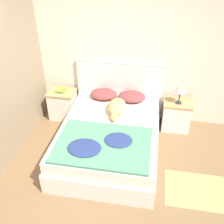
{
  "coord_description": "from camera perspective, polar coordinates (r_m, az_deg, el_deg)",
  "views": [
    {
      "loc": [
        0.63,
        -2.27,
        2.98
      ],
      "look_at": [
        0.03,
        1.2,
        0.63
      ],
      "focal_mm": 42.0,
      "sensor_mm": 36.0,
      "label": 1
    }
  ],
  "objects": [
    {
      "name": "nightstand_left",
      "position": [
        5.18,
        -10.66,
        1.66
      ],
      "size": [
        0.51,
        0.4,
        0.56
      ],
      "color": "silver",
      "rests_on": "ground_plane"
    },
    {
      "name": "nightstand_right",
      "position": [
        4.92,
        13.79,
        -0.67
      ],
      "size": [
        0.51,
        0.4,
        0.56
      ],
      "color": "silver",
      "rests_on": "ground_plane"
    },
    {
      "name": "headboard",
      "position": [
        4.97,
        1.71,
        5.04
      ],
      "size": [
        1.62,
        0.06,
        1.15
      ],
      "color": "silver",
      "rests_on": "ground_plane"
    },
    {
      "name": "bed",
      "position": [
        4.28,
        -0.48,
        -5.67
      ],
      "size": [
        1.54,
        2.09,
        0.53
      ],
      "color": "silver",
      "rests_on": "ground_plane"
    },
    {
      "name": "rug",
      "position": [
        4.08,
        20.33,
        -16.02
      ],
      "size": [
        1.22,
        0.66,
        0.0
      ],
      "color": "tan",
      "rests_on": "ground_plane"
    },
    {
      "name": "book_stack",
      "position": [
        5.04,
        -11.07,
        4.77
      ],
      "size": [
        0.15,
        0.19,
        0.06
      ],
      "color": "#337547",
      "rests_on": "nightstand_left"
    },
    {
      "name": "ground_plane",
      "position": [
        3.79,
        -3.72,
        -18.14
      ],
      "size": [
        16.0,
        16.0,
        0.0
      ],
      "primitive_type": "plane",
      "color": "brown"
    },
    {
      "name": "quilt",
      "position": [
        3.71,
        -2.11,
        -7.07
      ],
      "size": [
        1.33,
        0.97,
        0.07
      ],
      "color": "#4C8466",
      "rests_on": "bed"
    },
    {
      "name": "table_lamp",
      "position": [
        4.61,
        14.74,
        4.96
      ],
      "size": [
        0.19,
        0.19,
        0.38
      ],
      "color": "#2D2D33",
      "rests_on": "nightstand_right"
    },
    {
      "name": "pillow_right",
      "position": [
        4.71,
        4.34,
        3.37
      ],
      "size": [
        0.49,
        0.38,
        0.15
      ],
      "color": "brown",
      "rests_on": "bed"
    },
    {
      "name": "wall_side_left",
      "position": [
        4.3,
        -21.15,
        7.99
      ],
      "size": [
        0.06,
        3.1,
        2.55
      ],
      "color": "gray",
      "rests_on": "ground_plane"
    },
    {
      "name": "wall_back",
      "position": [
        4.76,
        1.66,
        12.67
      ],
      "size": [
        9.0,
        0.06,
        2.55
      ],
      "color": "beige",
      "rests_on": "ground_plane"
    },
    {
      "name": "dog",
      "position": [
        4.36,
        1.05,
        1.03
      ],
      "size": [
        0.3,
        0.68,
        0.2
      ],
      "color": "tan",
      "rests_on": "bed"
    },
    {
      "name": "pillow_left",
      "position": [
        4.78,
        -1.81,
        3.91
      ],
      "size": [
        0.49,
        0.38,
        0.15
      ],
      "color": "brown",
      "rests_on": "bed"
    }
  ]
}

